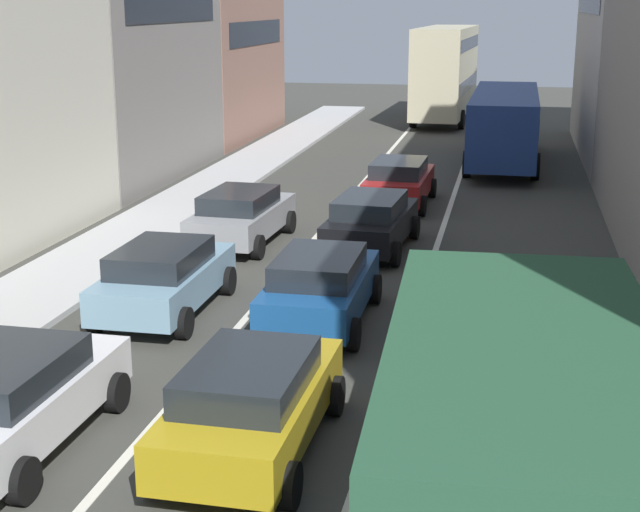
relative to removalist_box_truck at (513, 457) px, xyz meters
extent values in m
cube|color=#B4B4B4|center=(-10.40, 16.42, -1.90)|extent=(2.60, 64.00, 0.14)
cube|color=silver|center=(-5.40, 16.42, -1.97)|extent=(0.16, 60.00, 0.01)
cube|color=silver|center=(-2.00, 16.42, -1.97)|extent=(0.16, 60.00, 0.01)
cube|color=gray|center=(-15.70, 23.92, 3.66)|extent=(7.00, 10.90, 11.28)
cube|color=black|center=(-12.19, 23.92, 4.23)|extent=(0.02, 8.80, 1.10)
cube|color=#936B5B|center=(-15.70, 34.92, 2.53)|extent=(7.00, 10.90, 9.00)
cube|color=black|center=(-12.19, 34.92, 2.97)|extent=(0.02, 8.80, 1.10)
cube|color=black|center=(2.68, 33.08, 4.47)|extent=(0.02, 11.73, 1.10)
cube|color=navy|center=(-0.12, 2.88, -0.54)|extent=(2.50, 2.50, 1.90)
cube|color=black|center=(-0.18, 4.09, -0.16)|extent=(2.02, 0.12, 0.70)
cube|color=#234C33|center=(0.04, -0.87, 0.21)|extent=(2.63, 5.54, 2.80)
cube|color=white|center=(-1.17, -0.93, 0.49)|extent=(0.22, 4.48, 0.90)
cylinder|color=black|center=(-1.33, 2.91, -1.49)|extent=(0.34, 0.97, 0.96)
cylinder|color=black|center=(1.07, 3.01, -1.49)|extent=(0.34, 0.97, 0.96)
cube|color=#B29319|center=(-3.66, 3.35, -1.30)|extent=(1.87, 4.33, 0.70)
cube|color=#1E2328|center=(-3.66, 3.15, -0.74)|extent=(1.62, 2.43, 0.52)
cylinder|color=black|center=(-4.55, 4.83, -1.65)|extent=(0.23, 0.64, 0.64)
cylinder|color=black|center=(-2.71, 4.80, -1.65)|extent=(0.23, 0.64, 0.64)
cylinder|color=black|center=(-4.60, 1.90, -1.65)|extent=(0.23, 0.64, 0.64)
cylinder|color=black|center=(-2.76, 1.88, -1.65)|extent=(0.23, 0.64, 0.64)
cube|color=silver|center=(-7.11, 2.78, -1.30)|extent=(1.85, 4.32, 0.70)
cube|color=#1E2328|center=(-7.11, 2.58, -0.74)|extent=(1.61, 2.43, 0.52)
cylinder|color=black|center=(-8.01, 4.25, -1.65)|extent=(0.23, 0.64, 0.64)
cylinder|color=black|center=(-6.17, 4.23, -1.65)|extent=(0.23, 0.64, 0.64)
cylinder|color=black|center=(-6.21, 1.30, -1.65)|extent=(0.23, 0.64, 0.64)
cube|color=#194C8C|center=(-3.83, 9.11, -1.30)|extent=(1.82, 4.31, 0.70)
cube|color=#1E2328|center=(-3.83, 8.91, -0.74)|extent=(1.59, 2.41, 0.52)
cylinder|color=black|center=(-4.76, 10.57, -1.65)|extent=(0.22, 0.64, 0.64)
cylinder|color=black|center=(-2.92, 10.58, -1.65)|extent=(0.22, 0.64, 0.64)
cylinder|color=black|center=(-4.75, 7.65, -1.65)|extent=(0.22, 0.64, 0.64)
cylinder|color=black|center=(-2.91, 7.66, -1.65)|extent=(0.22, 0.64, 0.64)
cube|color=#759EB7|center=(-7.17, 9.08, -1.30)|extent=(1.80, 4.30, 0.70)
cube|color=#1E2328|center=(-7.17, 8.88, -0.74)|extent=(1.59, 2.41, 0.52)
cylinder|color=black|center=(-8.09, 10.55, -1.65)|extent=(0.22, 0.64, 0.64)
cylinder|color=black|center=(-6.25, 10.55, -1.65)|extent=(0.22, 0.64, 0.64)
cylinder|color=black|center=(-8.09, 7.62, -1.65)|extent=(0.22, 0.64, 0.64)
cylinder|color=black|center=(-6.25, 7.62, -1.65)|extent=(0.22, 0.64, 0.64)
cube|color=black|center=(-3.69, 15.07, -1.30)|extent=(2.05, 4.40, 0.70)
cube|color=#1E2328|center=(-3.70, 14.87, -0.74)|extent=(1.73, 2.50, 0.52)
cylinder|color=black|center=(-4.52, 16.58, -1.65)|extent=(0.26, 0.65, 0.64)
cylinder|color=black|center=(-2.68, 16.47, -1.65)|extent=(0.26, 0.65, 0.64)
cylinder|color=black|center=(-4.69, 13.66, -1.65)|extent=(0.26, 0.65, 0.64)
cylinder|color=black|center=(-2.86, 13.55, -1.65)|extent=(0.26, 0.65, 0.64)
cube|color=gray|center=(-7.22, 15.05, -1.30)|extent=(2.00, 4.38, 0.70)
cube|color=#1E2328|center=(-7.23, 14.85, -0.74)|extent=(1.69, 2.48, 0.52)
cylinder|color=black|center=(-8.07, 16.55, -1.65)|extent=(0.25, 0.65, 0.64)
cylinder|color=black|center=(-6.24, 16.46, -1.65)|extent=(0.25, 0.65, 0.64)
cylinder|color=black|center=(-8.21, 13.63, -1.65)|extent=(0.25, 0.65, 0.64)
cylinder|color=black|center=(-6.37, 13.54, -1.65)|extent=(0.25, 0.65, 0.64)
cube|color=#A51E1E|center=(-3.65, 20.85, -1.30)|extent=(1.89, 4.34, 0.70)
cube|color=#1E2328|center=(-3.65, 20.65, -0.74)|extent=(1.64, 2.44, 0.52)
cylinder|color=black|center=(-4.54, 22.33, -1.65)|extent=(0.23, 0.64, 0.64)
cylinder|color=black|center=(-2.70, 22.29, -1.65)|extent=(0.23, 0.64, 0.64)
cylinder|color=black|center=(-4.60, 19.41, -1.65)|extent=(0.23, 0.64, 0.64)
cylinder|color=black|center=(-2.76, 19.37, -1.65)|extent=(0.23, 0.64, 0.64)
cube|color=beige|center=(-0.50, 7.15, -1.30)|extent=(2.07, 4.41, 0.70)
cube|color=#1E2328|center=(-0.49, 6.95, -0.74)|extent=(1.73, 2.50, 0.52)
cylinder|color=black|center=(-1.51, 8.55, -1.65)|extent=(0.26, 0.65, 0.64)
cylinder|color=black|center=(0.33, 8.67, -1.65)|extent=(0.26, 0.65, 0.64)
cylinder|color=black|center=(-1.33, 5.63, -1.65)|extent=(0.26, 0.65, 0.64)
cylinder|color=black|center=(0.51, 5.75, -1.65)|extent=(0.26, 0.65, 0.64)
cube|color=navy|center=(-0.49, 29.43, -0.27)|extent=(2.56, 10.51, 2.40)
cube|color=black|center=(-0.49, 29.43, 0.09)|extent=(2.59, 9.88, 0.70)
cylinder|color=black|center=(-1.72, 33.21, -1.47)|extent=(0.31, 1.00, 1.00)
cylinder|color=black|center=(0.78, 33.20, -1.47)|extent=(0.31, 1.00, 1.00)
cylinder|color=black|center=(-1.76, 26.28, -1.47)|extent=(0.31, 1.00, 1.00)
cylinder|color=black|center=(0.74, 26.27, -1.47)|extent=(0.31, 1.00, 1.00)
cube|color=#BFB793|center=(-3.88, 43.29, -0.27)|extent=(2.95, 10.60, 2.40)
cube|color=black|center=(-3.88, 43.29, 0.09)|extent=(2.95, 9.97, 0.70)
cube|color=#BFB793|center=(-3.88, 43.29, 2.01)|extent=(2.95, 10.60, 2.16)
cube|color=black|center=(-3.88, 43.29, 2.25)|extent=(2.95, 9.97, 0.64)
cylinder|color=black|center=(-4.96, 47.12, -1.47)|extent=(0.34, 1.01, 1.00)
cylinder|color=black|center=(-2.47, 47.02, -1.47)|extent=(0.34, 1.01, 1.00)
cylinder|color=black|center=(-5.26, 40.20, -1.47)|extent=(0.34, 1.01, 1.00)
cylinder|color=black|center=(-2.76, 40.09, -1.47)|extent=(0.34, 1.01, 1.00)
camera|label=1|loc=(-0.19, -8.67, 4.38)|focal=52.44mm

